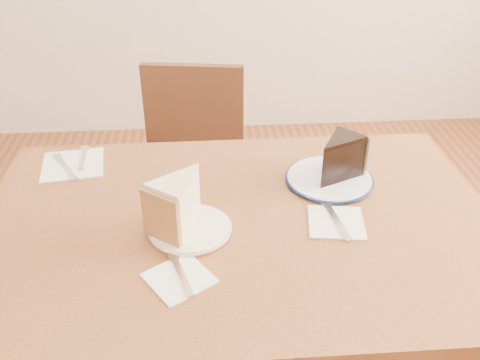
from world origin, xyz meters
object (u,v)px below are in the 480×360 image
at_px(table, 238,253).
at_px(plate_cream, 190,229).
at_px(chair_far, 191,179).
at_px(chocolate_cake, 336,162).
at_px(carrot_cake, 182,202).
at_px(plate_navy, 329,179).

height_order(table, plate_cream, plate_cream).
xyz_separation_m(chair_far, chocolate_cake, (0.38, -0.48, 0.34)).
bearing_deg(chair_far, carrot_cake, 98.14).
bearing_deg(plate_navy, plate_cream, -152.49).
height_order(plate_cream, plate_navy, same).
bearing_deg(plate_navy, carrot_cake, -155.45).
height_order(plate_navy, carrot_cake, carrot_cake).
relative_size(plate_cream, carrot_cake, 1.35).
bearing_deg(carrot_cake, plate_cream, -7.11).
relative_size(chair_far, carrot_cake, 6.41).
xyz_separation_m(chair_far, plate_cream, (0.02, -0.66, 0.28)).
bearing_deg(chocolate_cake, table, 76.05).
distance_m(plate_navy, carrot_cake, 0.42).
bearing_deg(plate_cream, chair_far, 91.30).
xyz_separation_m(plate_navy, chocolate_cake, (0.01, -0.01, 0.06)).
bearing_deg(plate_cream, table, 16.39).
height_order(plate_cream, chocolate_cake, chocolate_cake).
relative_size(table, plate_cream, 6.66).
bearing_deg(table, chair_far, 101.32).
bearing_deg(plate_navy, chocolate_cake, -37.65).
relative_size(plate_cream, plate_navy, 0.83).
distance_m(plate_cream, chocolate_cake, 0.41).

